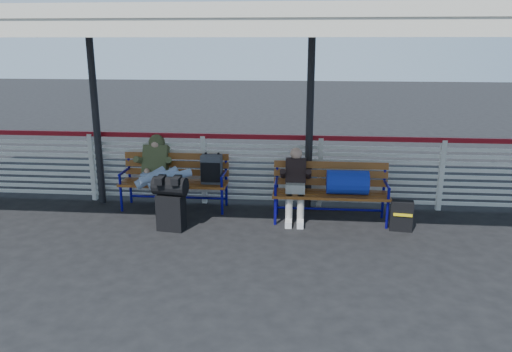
# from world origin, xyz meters

# --- Properties ---
(ground) EXTENTS (60.00, 60.00, 0.00)m
(ground) POSITION_xyz_m (0.00, 0.00, 0.00)
(ground) COLOR black
(ground) RESTS_ON ground
(fence) EXTENTS (12.08, 0.08, 1.24)m
(fence) POSITION_xyz_m (0.00, 1.90, 0.66)
(fence) COLOR silver
(fence) RESTS_ON ground
(canopy) EXTENTS (12.60, 3.60, 3.16)m
(canopy) POSITION_xyz_m (-0.00, 0.87, 3.04)
(canopy) COLOR silver
(canopy) RESTS_ON ground
(luggage_stack) EXTENTS (0.53, 0.35, 0.83)m
(luggage_stack) POSITION_xyz_m (-0.25, 0.58, 0.45)
(luggage_stack) COLOR black
(luggage_stack) RESTS_ON ground
(bench_left) EXTENTS (1.80, 0.56, 0.95)m
(bench_left) POSITION_xyz_m (-0.23, 1.61, 0.60)
(bench_left) COLOR #90511C
(bench_left) RESTS_ON ground
(bench_right) EXTENTS (1.80, 0.56, 0.92)m
(bench_right) POSITION_xyz_m (2.29, 1.19, 0.61)
(bench_right) COLOR #90511C
(bench_right) RESTS_ON ground
(traveler_man) EXTENTS (0.94, 1.61, 0.77)m
(traveler_man) POSITION_xyz_m (-0.59, 1.25, 0.71)
(traveler_man) COLOR #90A1C2
(traveler_man) RESTS_ON ground
(companion_person) EXTENTS (0.32, 0.66, 1.15)m
(companion_person) POSITION_xyz_m (1.60, 1.19, 0.60)
(companion_person) COLOR #AEAA9E
(companion_person) RESTS_ON ground
(suitcase_side) EXTENTS (0.35, 0.24, 0.46)m
(suitcase_side) POSITION_xyz_m (3.20, 0.89, 0.23)
(suitcase_side) COLOR black
(suitcase_side) RESTS_ON ground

